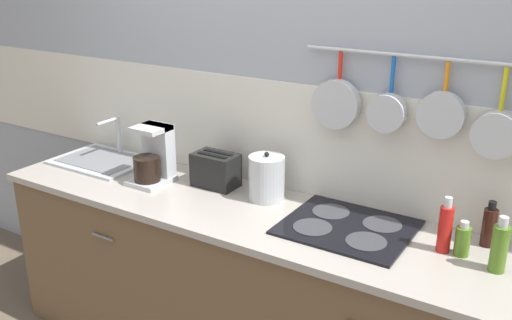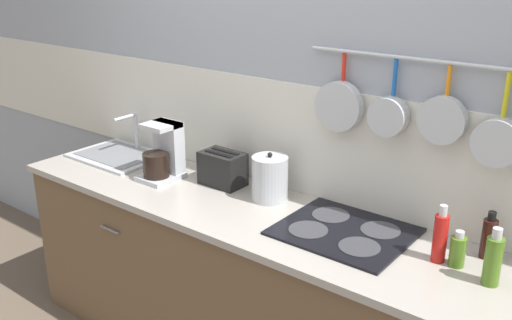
{
  "view_description": "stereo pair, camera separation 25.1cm",
  "coord_description": "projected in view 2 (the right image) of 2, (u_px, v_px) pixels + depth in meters",
  "views": [
    {
      "loc": [
        1.29,
        -2.03,
        2.03
      ],
      "look_at": [
        0.02,
        0.0,
        1.16
      ],
      "focal_mm": 40.0,
      "sensor_mm": 36.0,
      "label": 1
    },
    {
      "loc": [
        1.5,
        -1.89,
        2.03
      ],
      "look_at": [
        0.02,
        0.0,
        1.16
      ],
      "focal_mm": 40.0,
      "sensor_mm": 36.0,
      "label": 2
    }
  ],
  "objects": [
    {
      "name": "cabinet_base",
      "position": [
        253.0,
        297.0,
        2.81
      ],
      "size": [
        2.73,
        0.6,
        0.87
      ],
      "color": "brown",
      "rests_on": "ground_plane"
    },
    {
      "name": "bottle_hot_sauce",
      "position": [
        440.0,
        237.0,
        2.18
      ],
      "size": [
        0.05,
        0.05,
        0.23
      ],
      "color": "red",
      "rests_on": "countertop"
    },
    {
      "name": "bottle_sesame_oil",
      "position": [
        458.0,
        251.0,
        2.16
      ],
      "size": [
        0.06,
        0.06,
        0.15
      ],
      "color": "#4C721E",
      "rests_on": "countertop"
    },
    {
      "name": "kettle",
      "position": [
        270.0,
        178.0,
        2.73
      ],
      "size": [
        0.17,
        0.17,
        0.24
      ],
      "color": "#B7BABF",
      "rests_on": "countertop"
    },
    {
      "name": "countertop",
      "position": [
        252.0,
        214.0,
        2.66
      ],
      "size": [
        2.77,
        0.63,
        0.03
      ],
      "color": "#A59E93",
      "rests_on": "cabinet_base"
    },
    {
      "name": "wall_back",
      "position": [
        297.0,
        118.0,
        2.78
      ],
      "size": [
        7.2,
        0.15,
        2.6
      ],
      "color": "#999EA8",
      "rests_on": "ground_plane"
    },
    {
      "name": "coffee_maker",
      "position": [
        163.0,
        155.0,
        3.0
      ],
      "size": [
        0.18,
        0.22,
        0.3
      ],
      "color": "#B7BABF",
      "rests_on": "countertop"
    },
    {
      "name": "cooktop",
      "position": [
        344.0,
        231.0,
        2.44
      ],
      "size": [
        0.55,
        0.47,
        0.01
      ],
      "color": "black",
      "rests_on": "countertop"
    },
    {
      "name": "bottle_cooking_wine",
      "position": [
        489.0,
        237.0,
        2.21
      ],
      "size": [
        0.06,
        0.06,
        0.2
      ],
      "color": "#33140F",
      "rests_on": "countertop"
    },
    {
      "name": "toaster",
      "position": [
        223.0,
        169.0,
        2.92
      ],
      "size": [
        0.24,
        0.15,
        0.18
      ],
      "color": "black",
      "rests_on": "countertop"
    },
    {
      "name": "bottle_vinegar",
      "position": [
        493.0,
        260.0,
        2.03
      ],
      "size": [
        0.06,
        0.06,
        0.22
      ],
      "color": "#4C721E",
      "rests_on": "countertop"
    },
    {
      "name": "sink_basin",
      "position": [
        119.0,
        154.0,
        3.35
      ],
      "size": [
        0.52,
        0.39,
        0.23
      ],
      "color": "#B7BABF",
      "rests_on": "countertop"
    }
  ]
}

